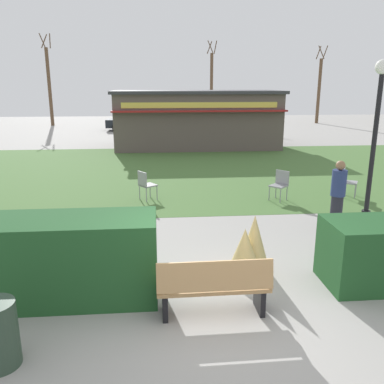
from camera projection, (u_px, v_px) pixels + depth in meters
ground_plane at (213, 316)px, 6.13m from camera, size 80.00×80.00×0.00m
lawn_patch at (177, 170)px, 16.44m from camera, size 36.00×12.00×0.01m
park_bench at (214, 287)px, 6.02m from camera, size 1.71×0.54×0.95m
hedge_left at (70, 259)px, 6.48m from camera, size 2.79×1.10×1.37m
hedge_right at (380, 253)px, 6.98m from camera, size 1.87×1.10×1.14m
ornamental_grass_behind_left at (245, 254)px, 7.22m from camera, size 0.71×0.71×0.94m
ornamental_grass_behind_right at (254, 244)px, 7.42m from camera, size 0.64×0.64×1.12m
lamppost_mid at (377, 121)px, 9.97m from camera, size 0.36×0.36×3.98m
food_kiosk at (196, 119)px, 22.37m from camera, size 9.05×4.51×3.07m
cafe_chair_west at (347, 180)px, 12.56m from camera, size 0.60×0.60×0.89m
cafe_chair_east at (280, 183)px, 12.14m from camera, size 0.62×0.62×0.89m
cafe_chair_center at (145, 183)px, 12.10m from camera, size 0.61×0.61×0.89m
person_strolling at (338, 195)px, 9.54m from camera, size 0.34×0.34×1.69m
parked_car_west_slot at (134, 122)px, 30.57m from camera, size 4.22×2.10×1.20m
parked_car_center_slot at (199, 121)px, 30.98m from camera, size 4.31×2.28×1.20m
tree_left_bg at (49, 85)px, 33.42m from camera, size 0.91×0.96×7.34m
tree_right_bg at (319, 90)px, 35.56m from camera, size 0.91×0.96×6.60m
tree_center_bg at (211, 86)px, 37.12m from camera, size 0.91×0.96×7.17m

